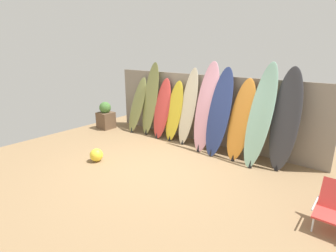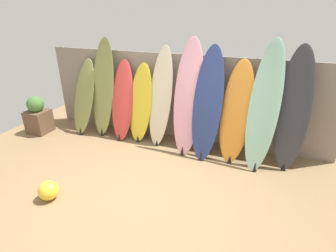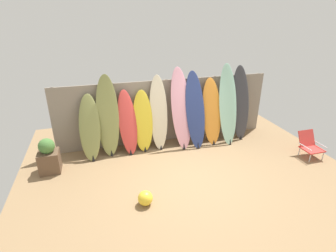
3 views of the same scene
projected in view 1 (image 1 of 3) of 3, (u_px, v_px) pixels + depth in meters
name	position (u px, v px, depth m)	size (l,w,h in m)	color
ground	(155.00, 166.00, 5.69)	(7.68, 7.68, 0.00)	#8E704C
fence_back	(204.00, 109.00, 6.93)	(6.08, 0.11, 1.80)	gray
surfboard_olive_0	(137.00, 105.00, 7.93)	(0.59, 0.72, 1.63)	olive
surfboard_olive_1	(150.00, 99.00, 7.64)	(0.62, 0.56, 2.08)	olive
surfboard_red_2	(162.00, 109.00, 7.37)	(0.53, 0.64, 1.66)	#D13D38
surfboard_yellow_3	(174.00, 111.00, 7.15)	(0.57, 0.52, 1.62)	yellow
surfboard_cream_4	(188.00, 107.00, 6.85)	(0.53, 0.58, 1.98)	beige
surfboard_pink_5	(206.00, 107.00, 6.39)	(0.59, 0.75, 2.17)	pink
surfboard_navy_6	(219.00, 113.00, 6.13)	(0.54, 0.73, 2.05)	navy
surfboard_orange_7	(241.00, 120.00, 5.88)	(0.59, 0.69, 1.83)	orange
surfboard_seafoam_8	(260.00, 116.00, 5.51)	(0.59, 0.81, 2.20)	#9ED6BC
surfboard_charcoal_9	(286.00, 120.00, 5.33)	(0.56, 0.56, 2.12)	#38383D
beach_chair	(336.00, 207.00, 3.65)	(0.50, 0.57, 0.64)	silver
planter_box	(106.00, 116.00, 8.29)	(0.46, 0.44, 0.85)	brown
beach_ball	(96.00, 155.00, 5.88)	(0.29, 0.29, 0.29)	yellow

